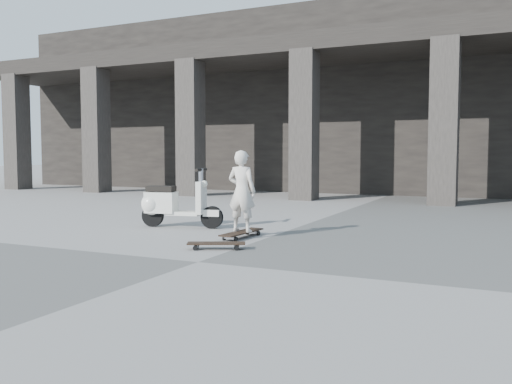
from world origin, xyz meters
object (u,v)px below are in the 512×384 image
at_px(skateboard_spare, 216,244).
at_px(scooter, 168,204).
at_px(longboard, 242,233).
at_px(child, 242,191).

height_order(skateboard_spare, scooter, scooter).
bearing_deg(longboard, child, 30.91).
height_order(longboard, child, child).
bearing_deg(child, longboard, 118.43).
bearing_deg(scooter, child, -29.36).
relative_size(longboard, child, 0.80).
bearing_deg(longboard, scooter, 76.42).
xyz_separation_m(longboard, skateboard_spare, (0.13, -1.01, -0.01)).
distance_m(longboard, scooter, 1.78).
xyz_separation_m(skateboard_spare, child, (-0.13, 1.01, 0.63)).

